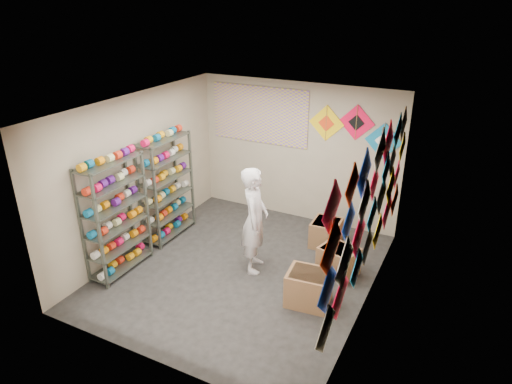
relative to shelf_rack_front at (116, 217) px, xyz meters
The scene contains 12 objects.
ground 2.19m from the shelf_rack_front, 25.53° to the left, with size 4.50×4.50×0.00m, color black.
room_walls 2.09m from the shelf_rack_front, 25.53° to the left, with size 4.50×4.50×4.50m.
shelf_rack_front is the anchor object (origin of this frame).
shelf_rack_back 1.30m from the shelf_rack_front, 90.00° to the left, with size 0.40×1.10×1.90m, color #4C5147.
string_spools 0.66m from the shelf_rack_front, 90.00° to the left, with size 0.12×2.36×0.12m.
kite_wall_display 3.90m from the shelf_rack_front, 11.85° to the left, with size 0.06×4.26×2.08m.
back_wall_kites 4.33m from the shelf_rack_front, 47.23° to the left, with size 1.72×0.02×0.93m.
poster 3.40m from the shelf_rack_front, 72.35° to the left, with size 2.00×0.01×1.10m, color #7D52B2.
shopkeeper 2.18m from the shelf_rack_front, 27.69° to the left, with size 0.60×0.74×1.76m, color beige.
carton_a 3.17m from the shelf_rack_front, 10.04° to the left, with size 0.61×0.51×0.51m, color brown.
carton_b 3.59m from the shelf_rack_front, 24.63° to the left, with size 0.57×0.47×0.47m, color brown.
carton_c 3.60m from the shelf_rack_front, 39.57° to the left, with size 0.49×0.54×0.47m, color brown.
Camera 1 is at (3.06, -5.54, 4.17)m, focal length 32.00 mm.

